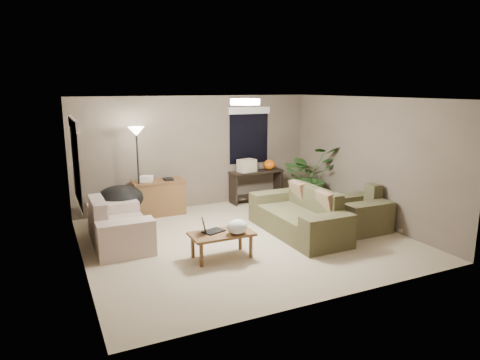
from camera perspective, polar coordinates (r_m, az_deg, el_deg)
name	(u,v)px	position (r m, az deg, el deg)	size (l,w,h in m)	color
room_shell	(245,171)	(7.46, 0.65, 1.21)	(5.50, 5.50, 5.50)	#BFB18E
main_sofa	(300,218)	(8.08, 7.95, -5.04)	(0.95, 2.20, 0.85)	#4D4A2E
throw_pillows	(312,198)	(8.12, 9.54, -2.40)	(0.28, 1.37, 0.47)	#8C7251
loveseat	(118,228)	(7.72, -15.99, -6.21)	(0.90, 1.60, 0.85)	beige
armchair	(358,214)	(8.53, 15.44, -4.41)	(0.95, 1.00, 0.85)	#454129
coffee_table	(222,236)	(6.87, -2.46, -7.52)	(1.00, 0.55, 0.42)	brown
laptop	(209,229)	(6.85, -4.10, -6.50)	(0.42, 0.33, 0.24)	black
plastic_bag	(237,227)	(6.75, -0.40, -6.26)	(0.33, 0.30, 0.23)	white
desk	(159,197)	(9.29, -10.72, -2.30)	(1.10, 0.50, 0.75)	brown
desk_papers	(151,179)	(9.15, -11.75, 0.16)	(0.69, 0.30, 0.12)	silver
console_table	(256,184)	(10.17, 2.17, -0.49)	(1.30, 0.40, 0.75)	black
pumpkin	(269,165)	(10.24, 3.93, 2.05)	(0.29, 0.29, 0.24)	orange
cardboard_box	(247,166)	(9.96, 0.91, 1.94)	(0.39, 0.29, 0.29)	beige
papasan_chair	(120,202)	(8.73, -15.65, -2.90)	(1.05, 1.05, 0.80)	black
floor_lamp	(137,142)	(8.83, -13.59, 4.88)	(0.32, 0.32, 1.91)	black
ceiling_fixture	(245,102)	(7.32, 0.67, 10.38)	(0.50, 0.50, 0.10)	white
houseplant	(308,182)	(9.90, 9.00, -0.33)	(1.26, 1.40, 1.09)	#2D5923
cat_scratching_post	(334,206)	(9.27, 12.42, -3.45)	(0.32, 0.32, 0.50)	tan
window_left	(75,148)	(6.97, -21.20, 4.04)	(0.05, 1.56, 1.33)	black
window_back	(249,126)	(10.15, 1.22, 7.22)	(1.06, 0.05, 1.33)	black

